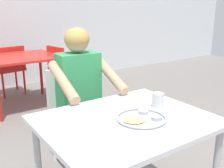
% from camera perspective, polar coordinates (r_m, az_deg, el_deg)
% --- Properties ---
extents(table_foreground, '(1.02, 0.83, 0.74)m').
position_cam_1_polar(table_foreground, '(1.70, 2.91, -9.80)').
color(table_foreground, silver).
rests_on(table_foreground, ground).
extents(thali_tray, '(0.30, 0.30, 0.03)m').
position_cam_1_polar(thali_tray, '(1.66, 6.16, -7.13)').
color(thali_tray, '#B7BABF').
rests_on(thali_tray, table_foreground).
extents(drinking_cup, '(0.08, 0.08, 0.10)m').
position_cam_1_polar(drinking_cup, '(1.86, 9.60, -3.27)').
color(drinking_cup, silver).
rests_on(drinking_cup, table_foreground).
extents(chair_foreground, '(0.44, 0.40, 0.87)m').
position_cam_1_polar(chair_foreground, '(2.49, -8.15, -5.35)').
color(chair_foreground, silver).
rests_on(chair_foreground, ground).
extents(diner_foreground, '(0.51, 0.57, 1.24)m').
position_cam_1_polar(diner_foreground, '(2.23, -6.06, -1.52)').
color(diner_foreground, '#303030').
rests_on(diner_foreground, ground).
extents(table_background_red, '(0.95, 0.89, 0.73)m').
position_cam_1_polar(table_background_red, '(4.01, -18.57, 4.46)').
color(table_background_red, red).
rests_on(table_background_red, ground).
extents(chair_red_right, '(0.51, 0.49, 0.82)m').
position_cam_1_polar(chair_red_right, '(4.24, -10.28, 3.35)').
color(chair_red_right, red).
rests_on(chair_red_right, ground).
extents(chair_red_far, '(0.47, 0.46, 0.80)m').
position_cam_1_polar(chair_red_far, '(4.62, -20.56, 3.44)').
color(chair_red_far, red).
rests_on(chair_red_far, ground).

